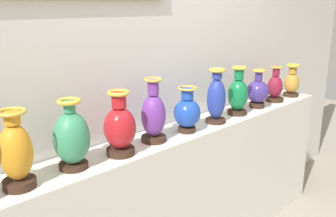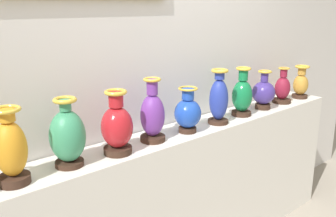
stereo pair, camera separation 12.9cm
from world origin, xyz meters
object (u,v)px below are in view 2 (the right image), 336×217
Objects in this scene: vase_violet at (152,115)px; vase_cobalt at (219,99)px; vase_sapphire at (188,112)px; vase_burgundy at (282,89)px; vase_crimson at (117,127)px; vase_amber at (11,150)px; vase_jade at (68,136)px; vase_indigo at (263,93)px; vase_ochre at (301,84)px; vase_emerald at (242,95)px.

vase_cobalt is at bearing -3.06° from vase_violet.
vase_sapphire is 1.14m from vase_burgundy.
vase_amber is at bearing 178.91° from vase_crimson.
vase_amber is 0.94× the size of vase_violet.
vase_jade is 1.69m from vase_indigo.
vase_jade is (0.29, 0.01, -0.00)m from vase_amber.
vase_ochre is (2.54, -0.01, -0.04)m from vase_amber.
vase_cobalt reaches higher than vase_sapphire.
vase_crimson is 1.22× the size of vase_sapphire.
vase_amber is at bearing 179.87° from vase_ochre.
vase_amber reaches higher than vase_emerald.
vase_amber is 0.85m from vase_violet.
vase_violet reaches higher than vase_indigo.
vase_indigo is 1.03× the size of vase_burgundy.
vase_burgundy is 0.28m from vase_ochre.
vase_indigo is (0.86, 0.01, -0.00)m from vase_sapphire.
vase_cobalt is 0.85m from vase_burgundy.
vase_crimson is 0.94× the size of vase_cobalt.
vase_amber reaches higher than vase_jade.
vase_amber is 1.42m from vase_cobalt.
vase_burgundy is at bearing -0.31° from vase_violet.
vase_indigo is at bearing 0.42° from vase_crimson.
vase_jade and vase_crimson have the same top height.
vase_amber reaches higher than vase_ochre.
vase_cobalt is 0.56m from vase_indigo.
vase_violet is 1.31× the size of vase_sapphire.
vase_amber is 1.18× the size of vase_indigo.
vase_crimson is 0.99× the size of vase_emerald.
vase_violet is 1.34× the size of vase_ochre.
vase_sapphire is 1.42m from vase_ochre.
vase_jade is at bearing 179.48° from vase_indigo.
vase_cobalt is 1.28× the size of vase_burgundy.
vase_crimson is 0.28m from vase_violet.
vase_burgundy is at bearing 1.56° from vase_indigo.
vase_crimson is 1.41m from vase_indigo.
vase_violet is 0.85m from vase_emerald.
vase_crimson is at bearing 179.68° from vase_cobalt.
vase_indigo is at bearing -0.79° from vase_violet.
vase_crimson reaches higher than vase_ochre.
vase_crimson is at bearing -179.58° from vase_indigo.
vase_cobalt reaches higher than vase_emerald.
vase_ochre is at bearing -0.71° from vase_violet.
vase_amber reaches higher than vase_burgundy.
vase_sapphire is 0.78× the size of vase_cobalt.
vase_burgundy is (0.29, 0.01, -0.01)m from vase_indigo.
vase_ochre is at bearing -2.74° from vase_burgundy.
vase_amber is 2.54m from vase_ochre.
vase_jade is 1.41m from vase_emerald.
vase_violet is 1.42m from vase_burgundy.
vase_sapphire is 0.58m from vase_emerald.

